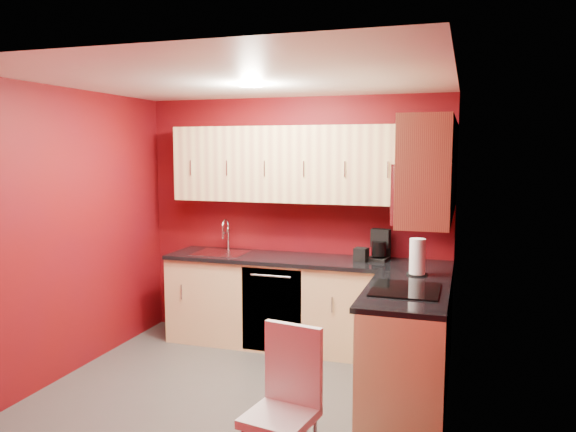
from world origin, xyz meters
The scene contains 21 objects.
floor centered at (0.00, 0.00, 0.00)m, with size 3.20×3.20×0.00m, color #43413F.
ceiling centered at (0.00, 0.00, 2.50)m, with size 3.20×3.20×0.00m, color white.
wall_back centered at (0.00, 1.50, 1.25)m, with size 3.20×3.20×0.00m, color #620909.
wall_front centered at (0.00, -1.50, 1.25)m, with size 3.20×3.20×0.00m, color #620909.
wall_left centered at (-1.60, 0.00, 1.25)m, with size 3.00×3.00×0.00m, color #620909.
wall_right centered at (1.60, 0.00, 1.25)m, with size 3.00×3.00×0.00m, color #620909.
base_cabinets_back centered at (0.20, 1.20, 0.43)m, with size 2.80×0.60×0.87m, color #E4C582.
base_cabinets_right centered at (1.30, 0.25, 0.43)m, with size 0.60×1.30×0.87m, color #E4C582.
countertop_back centered at (0.20, 1.19, 0.89)m, with size 2.80×0.63×0.04m, color black.
countertop_right centered at (1.29, 0.23, 0.89)m, with size 0.63×1.27×0.04m, color black.
upper_cabinets_back centered at (0.20, 1.32, 1.83)m, with size 2.80×0.35×0.75m, color #DCC27C.
upper_cabinets_right centered at (1.42, 0.44, 1.89)m, with size 0.35×1.55×0.75m.
microwave centered at (1.39, 0.20, 1.66)m, with size 0.42×0.76×0.42m.
cooktop centered at (1.28, 0.20, 0.92)m, with size 0.50×0.55×0.01m, color black.
sink centered at (-0.70, 1.20, 0.94)m, with size 0.52×0.42×0.35m.
dishwasher_front centered at (-0.05, 0.91, 0.43)m, with size 0.60×0.02×0.82m, color black.
downlight centered at (0.00, 0.30, 2.48)m, with size 0.20×0.20×0.01m, color white.
coffee_maker centered at (0.91, 1.30, 1.06)m, with size 0.18×0.24×0.30m, color black, non-canonical shape.
napkin_holder centered at (0.76, 1.20, 0.97)m, with size 0.12×0.12×0.13m, color black, non-canonical shape.
paper_towel centered at (1.32, 0.76, 1.07)m, with size 0.18×0.18×0.31m, color white, non-canonical shape.
dining_chair centered at (0.70, -1.07, 0.46)m, with size 0.37×0.39×0.93m, color silver, non-canonical shape.
Camera 1 is at (1.70, -4.02, 1.97)m, focal length 35.00 mm.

